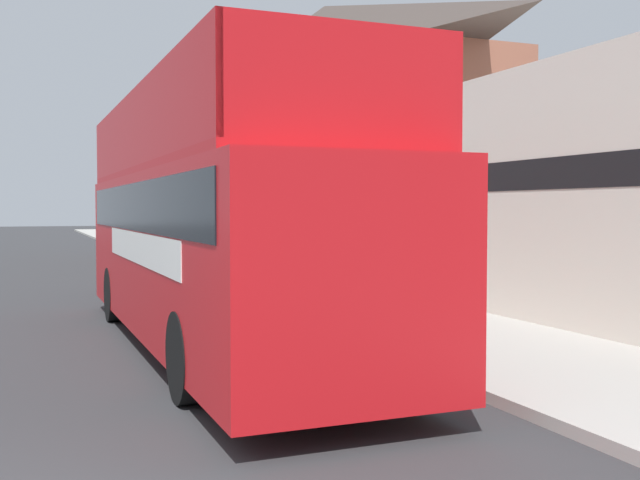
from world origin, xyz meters
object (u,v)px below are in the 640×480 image
(lamp_post_nearest, at_px, (412,128))
(lamp_post_third, at_px, (164,175))
(tour_bus, at_px, (212,235))
(lamp_post_second, at_px, (234,164))
(parked_car_ahead_of_bus, at_px, (174,267))

(lamp_post_nearest, xyz_separation_m, lamp_post_third, (-0.31, 19.50, 0.08))
(tour_bus, distance_m, lamp_post_second, 8.75)
(lamp_post_nearest, bearing_deg, lamp_post_third, 90.90)
(tour_bus, bearing_deg, lamp_post_third, 81.92)
(lamp_post_nearest, bearing_deg, tour_bus, 150.20)
(lamp_post_third, bearing_deg, lamp_post_nearest, -89.10)
(lamp_post_third, bearing_deg, parked_car_ahead_of_bus, -98.68)
(parked_car_ahead_of_bus, bearing_deg, lamp_post_second, 10.43)
(lamp_post_nearest, relative_size, lamp_post_third, 0.97)
(lamp_post_third, bearing_deg, lamp_post_second, -88.87)
(parked_car_ahead_of_bus, relative_size, lamp_post_third, 0.84)
(parked_car_ahead_of_bus, bearing_deg, lamp_post_third, 83.43)
(tour_bus, xyz_separation_m, lamp_post_second, (2.61, 8.19, 1.64))
(lamp_post_second, bearing_deg, lamp_post_nearest, -89.34)
(parked_car_ahead_of_bus, height_order, lamp_post_second, lamp_post_second)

